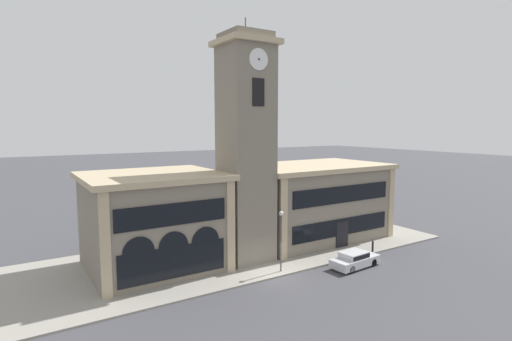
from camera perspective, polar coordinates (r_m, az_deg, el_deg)
name	(u,v)px	position (r m, az deg, el deg)	size (l,w,h in m)	color
ground_plane	(278,278)	(32.11, 3.19, -15.08)	(300.00, 300.00, 0.00)	#424247
sidewalk_kerb	(234,253)	(37.60, -3.10, -11.69)	(41.77, 13.87, 0.15)	gray
clock_tower	(246,149)	(33.98, -1.46, 3.02)	(4.59, 4.59, 20.58)	gray
town_hall_left_wing	(154,221)	(34.08, -14.41, -6.97)	(10.91, 9.67, 7.92)	gray
town_hall_right_wing	(312,201)	(42.31, 7.99, -4.33)	(15.34, 9.67, 7.77)	gray
parked_car_near	(355,259)	(35.00, 13.92, -12.18)	(4.55, 2.11, 1.35)	silver
street_lamp	(281,231)	(32.04, 3.61, -8.64)	(0.36, 0.36, 4.90)	#4C4C51
bollard	(373,246)	(39.06, 16.33, -10.34)	(0.18, 0.18, 1.06)	black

